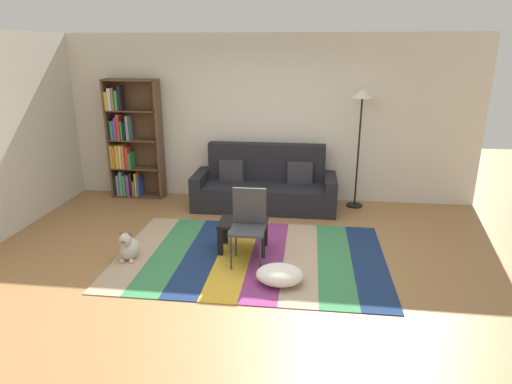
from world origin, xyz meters
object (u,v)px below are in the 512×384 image
couch (265,187)px  pouf (280,275)px  dog (129,247)px  folding_chair (248,220)px  bookshelf (129,143)px  tv_remote (241,220)px  standing_lamp (361,109)px  coffee_table (243,228)px

couch → pouf: couch is taller
dog → folding_chair: folding_chair is taller
pouf → bookshelf: bearing=135.4°
tv_remote → couch: bearing=74.4°
standing_lamp → tv_remote: size_ratio=12.58×
pouf → tv_remote: bearing=124.3°
coffee_table → standing_lamp: (1.56, 1.86, 1.26)m
coffee_table → tv_remote: (-0.02, 0.01, 0.10)m
standing_lamp → tv_remote: (-1.59, -1.85, -1.17)m
couch → pouf: 2.49m
pouf → coffee_table: bearing=123.5°
bookshelf → coffee_table: 3.03m
coffee_table → dog: (-1.34, -0.41, -0.15)m
coffee_table → bookshelf: bearing=139.2°
coffee_table → tv_remote: tv_remote is taller
pouf → tv_remote: tv_remote is taller
standing_lamp → folding_chair: 2.79m
couch → coffee_table: couch is taller
pouf → folding_chair: size_ratio=0.58×
couch → dog: size_ratio=5.69×
tv_remote → coffee_table: bearing=-31.7°
pouf → dog: (-1.86, 0.37, 0.05)m
couch → tv_remote: 1.66m
couch → coffee_table: bearing=-93.6°
coffee_table → standing_lamp: size_ratio=0.32×
couch → tv_remote: bearing=-94.4°
tv_remote → folding_chair: bearing=-77.0°
coffee_table → standing_lamp: 2.74m
couch → pouf: (0.42, -2.44, -0.22)m
standing_lamp → coffee_table: bearing=-130.0°
standing_lamp → tv_remote: 2.70m
coffee_table → pouf: (0.52, -0.78, -0.20)m
pouf → dog: size_ratio=1.31×
pouf → folding_chair: folding_chair is taller
bookshelf → standing_lamp: (3.81, -0.08, 0.65)m
bookshelf → tv_remote: (2.22, -1.93, -0.52)m
folding_chair → tv_remote: bearing=165.0°
bookshelf → pouf: bearing=-44.6°
coffee_table → pouf: 0.96m
bookshelf → pouf: size_ratio=3.82×
dog → tv_remote: (1.32, 0.42, 0.25)m
couch → standing_lamp: standing_lamp is taller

